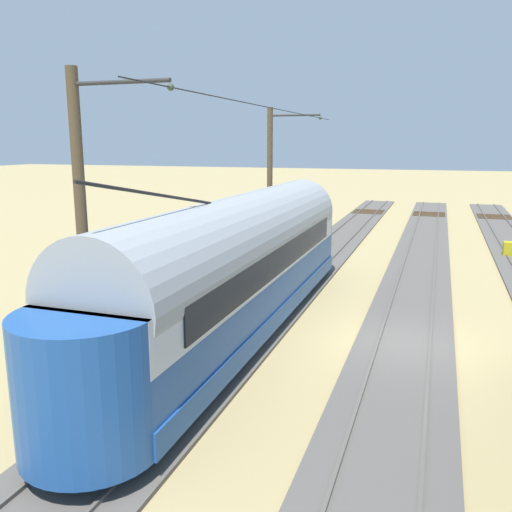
# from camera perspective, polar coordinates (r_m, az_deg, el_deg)

# --- Properties ---
(ground_plane) EXTENTS (220.00, 220.00, 0.00)m
(ground_plane) POSITION_cam_1_polar(r_m,az_deg,el_deg) (16.46, 15.46, -9.28)
(ground_plane) COLOR tan
(track_adjacent_siding) EXTENTS (2.80, 80.00, 0.18)m
(track_adjacent_siding) POSITION_cam_1_polar(r_m,az_deg,el_deg) (16.73, 15.54, -8.73)
(track_adjacent_siding) COLOR #56514C
(track_adjacent_siding) RESTS_ON ground
(track_third_siding) EXTENTS (2.80, 80.00, 0.18)m
(track_third_siding) POSITION_cam_1_polar(r_m,az_deg,el_deg) (17.64, -0.79, -7.20)
(track_third_siding) COLOR #56514C
(track_third_siding) RESTS_ON ground
(vintage_streetcar) EXTENTS (2.65, 18.09, 5.07)m
(vintage_streetcar) POSITION_cam_1_polar(r_m,az_deg,el_deg) (16.49, -1.51, -0.57)
(vintage_streetcar) COLOR #1E4C93
(vintage_streetcar) RESTS_ON ground
(catenary_pole_foreground) EXTENTS (2.73, 0.28, 7.56)m
(catenary_pole_foreground) POSITION_cam_1_polar(r_m,az_deg,el_deg) (27.22, 1.61, 7.92)
(catenary_pole_foreground) COLOR #4C3D28
(catenary_pole_foreground) RESTS_ON ground
(catenary_pole_mid_near) EXTENTS (2.73, 0.28, 7.56)m
(catenary_pole_mid_near) POSITION_cam_1_polar(r_m,az_deg,el_deg) (13.57, -17.83, 3.32)
(catenary_pole_mid_near) COLOR #4C3D28
(catenary_pole_mid_near) RESTS_ON ground
(overhead_wire_run) EXTENTS (2.53, 19.17, 0.18)m
(overhead_wire_run) POSITION_cam_1_polar(r_m,az_deg,el_deg) (19.81, 2.14, 15.35)
(overhead_wire_run) COLOR black
(overhead_wire_run) RESTS_ON ground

